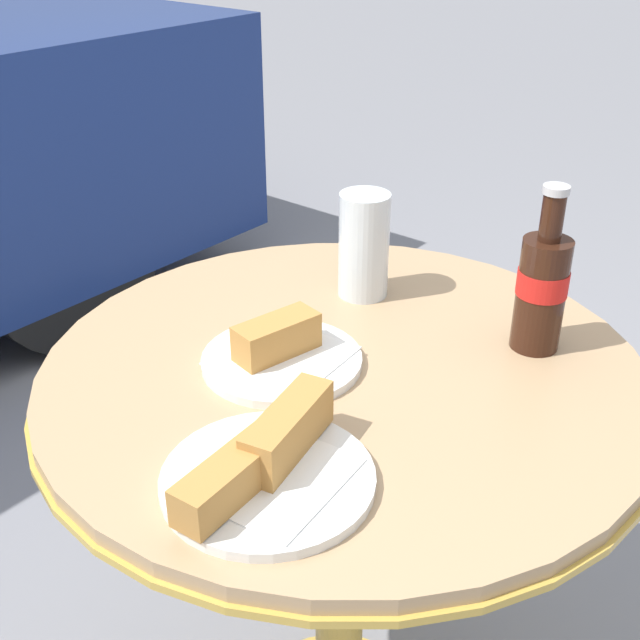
% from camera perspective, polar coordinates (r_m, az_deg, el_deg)
% --- Properties ---
extents(bistro_table, '(0.80, 0.80, 0.75)m').
position_cam_1_polar(bistro_table, '(1.13, 1.56, -9.44)').
color(bistro_table, gold).
rests_on(bistro_table, ground_plane).
extents(cola_bottle_left, '(0.07, 0.07, 0.23)m').
position_cam_1_polar(cola_bottle_left, '(1.08, 15.50, 2.29)').
color(cola_bottle_left, '#33190F').
rests_on(cola_bottle_left, bistro_table).
extents(drinking_glass, '(0.07, 0.07, 0.16)m').
position_cam_1_polar(drinking_glass, '(1.19, 3.12, 5.02)').
color(drinking_glass, black).
rests_on(drinking_glass, bistro_table).
extents(lunch_plate_near, '(0.21, 0.21, 0.06)m').
position_cam_1_polar(lunch_plate_near, '(1.03, -2.84, -2.35)').
color(lunch_plate_near, white).
rests_on(lunch_plate_near, bistro_table).
extents(lunch_plate_far, '(0.23, 0.22, 0.07)m').
position_cam_1_polar(lunch_plate_far, '(0.84, -3.86, -10.29)').
color(lunch_plate_far, white).
rests_on(lunch_plate_far, bistro_table).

